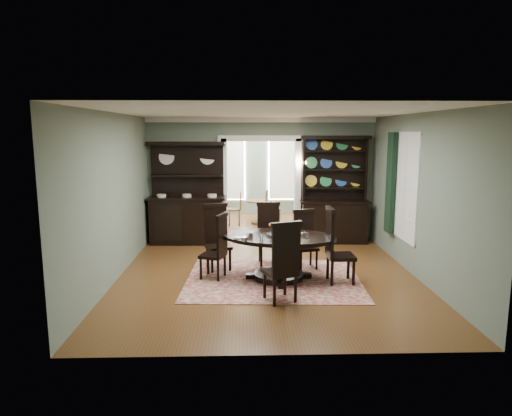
{
  "coord_description": "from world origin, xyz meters",
  "views": [
    {
      "loc": [
        -0.45,
        -8.12,
        2.66
      ],
      "look_at": [
        -0.19,
        0.6,
        1.2
      ],
      "focal_mm": 32.0,
      "sensor_mm": 36.0,
      "label": 1
    }
  ],
  "objects_px": {
    "welsh_dresser": "(334,204)",
    "parlor_table": "(259,208)",
    "dining_table": "(279,249)",
    "sideboard": "(188,208)"
  },
  "relations": [
    {
      "from": "sideboard",
      "to": "dining_table",
      "type": "bearing_deg",
      "value": -53.36
    },
    {
      "from": "sideboard",
      "to": "welsh_dresser",
      "type": "distance_m",
      "value": 3.54
    },
    {
      "from": "dining_table",
      "to": "parlor_table",
      "type": "height_order",
      "value": "dining_table"
    },
    {
      "from": "welsh_dresser",
      "to": "parlor_table",
      "type": "distance_m",
      "value": 2.86
    },
    {
      "from": "dining_table",
      "to": "sideboard",
      "type": "relative_size",
      "value": 0.94
    },
    {
      "from": "welsh_dresser",
      "to": "sideboard",
      "type": "bearing_deg",
      "value": -177.36
    },
    {
      "from": "sideboard",
      "to": "welsh_dresser",
      "type": "xyz_separation_m",
      "value": [
        3.54,
        0.0,
        0.08
      ]
    },
    {
      "from": "dining_table",
      "to": "welsh_dresser",
      "type": "relative_size",
      "value": 0.89
    },
    {
      "from": "dining_table",
      "to": "welsh_dresser",
      "type": "distance_m",
      "value": 3.25
    },
    {
      "from": "sideboard",
      "to": "parlor_table",
      "type": "height_order",
      "value": "sideboard"
    }
  ]
}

